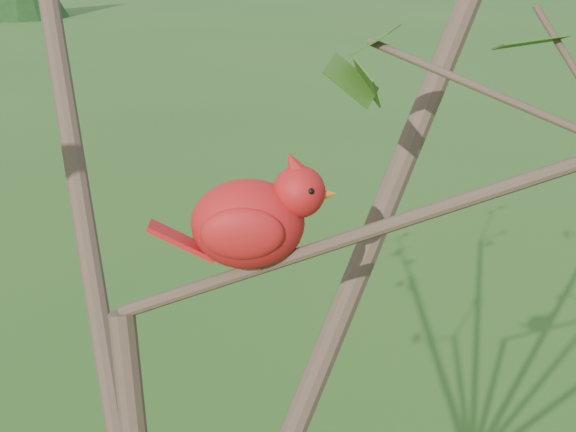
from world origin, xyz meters
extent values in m
ellipsoid|color=#B2190F|center=(0.12, 0.09, 2.09)|extent=(0.15, 0.12, 0.11)
sphere|color=#B2190F|center=(0.19, 0.09, 2.13)|extent=(0.07, 0.07, 0.07)
cone|color=#B2190F|center=(0.18, 0.09, 2.16)|extent=(0.05, 0.04, 0.05)
cone|color=#D85914|center=(0.22, 0.10, 2.12)|extent=(0.03, 0.03, 0.02)
ellipsoid|color=black|center=(0.21, 0.09, 2.12)|extent=(0.02, 0.04, 0.03)
cube|color=#B2190F|center=(0.04, 0.08, 2.06)|extent=(0.09, 0.04, 0.05)
ellipsoid|color=#B2190F|center=(0.11, 0.13, 2.09)|extent=(0.10, 0.04, 0.07)
ellipsoid|color=#B2190F|center=(0.12, 0.04, 2.09)|extent=(0.10, 0.04, 0.07)
camera|label=1|loc=(0.25, -0.84, 2.43)|focal=50.00mm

